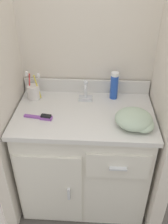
{
  "coord_description": "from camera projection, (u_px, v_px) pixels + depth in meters",
  "views": [
    {
      "loc": [
        0.07,
        -1.27,
        1.61
      ],
      "look_at": [
        0.0,
        -0.03,
        0.78
      ],
      "focal_mm": 40.0,
      "sensor_mm": 36.0,
      "label": 1
    }
  ],
  "objects": [
    {
      "name": "ground_plane",
      "position": [
        84.0,
        193.0,
        1.95
      ],
      "size": [
        6.0,
        6.0,
        0.0
      ],
      "primitive_type": "plane",
      "color": "#4C4742"
    },
    {
      "name": "wall_back",
      "position": [
        87.0,
        41.0,
        1.61
      ],
      "size": [
        1.04,
        0.08,
        2.2
      ],
      "primitive_type": "cube",
      "color": "beige",
      "rests_on": "ground_plane"
    },
    {
      "name": "vanity",
      "position": [
        84.0,
        156.0,
        1.73
      ],
      "size": [
        0.86,
        0.55,
        0.76
      ],
      "color": "silver",
      "rests_on": "ground_plane"
    },
    {
      "name": "backsplash",
      "position": [
        86.0,
        86.0,
        1.72
      ],
      "size": [
        0.86,
        0.02,
        0.09
      ],
      "color": "silver",
      "rests_on": "vanity"
    },
    {
      "name": "sink_faucet",
      "position": [
        86.0,
        93.0,
        1.63
      ],
      "size": [
        0.09,
        0.09,
        0.14
      ],
      "color": "silver",
      "rests_on": "vanity"
    },
    {
      "name": "toothbrush_cup",
      "position": [
        34.0,
        92.0,
        1.64
      ],
      "size": [
        0.09,
        0.08,
        0.19
      ],
      "color": "silver",
      "rests_on": "vanity"
    },
    {
      "name": "shaving_cream_can",
      "position": [
        114.0,
        86.0,
        1.63
      ],
      "size": [
        0.05,
        0.05,
        0.18
      ],
      "color": "#234CB2",
      "rests_on": "vanity"
    },
    {
      "name": "hairbrush",
      "position": [
        42.0,
        117.0,
        1.47
      ],
      "size": [
        0.18,
        0.05,
        0.03
      ],
      "rotation": [
        0.0,
        0.0,
        -0.15
      ],
      "color": "purple",
      "rests_on": "vanity"
    },
    {
      "name": "hand_towel",
      "position": [
        136.0,
        120.0,
        1.39
      ],
      "size": [
        0.22,
        0.21,
        0.09
      ],
      "color": "#A8BCA3",
      "rests_on": "vanity"
    }
  ]
}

